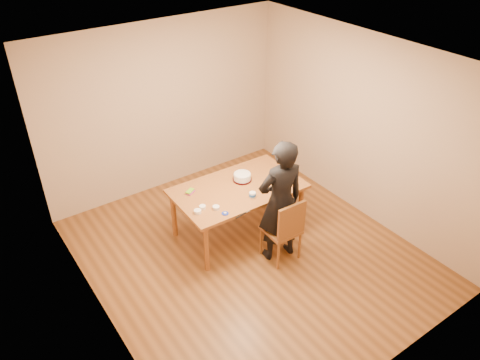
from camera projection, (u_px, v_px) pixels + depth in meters
room_shell at (234, 158)px, 5.93m from camera, size 4.00×4.50×2.70m
dining_table at (238, 189)px, 6.46m from camera, size 1.79×1.09×0.04m
dining_chair at (281, 229)px, 6.15m from camera, size 0.45×0.45×0.04m
cake_plate at (242, 179)px, 6.60m from camera, size 0.27×0.27×0.02m
cake at (242, 177)px, 6.57m from camera, size 0.24×0.24×0.08m
frosting_dome at (242, 173)px, 6.55m from camera, size 0.24×0.24×0.03m
frosting_tub at (252, 195)px, 6.23m from camera, size 0.09×0.09×0.08m
frosting_lid at (225, 213)px, 5.94m from camera, size 0.09×0.09×0.01m
frosting_dollop at (225, 213)px, 5.93m from camera, size 0.04×0.04×0.02m
ramekin_green at (216, 208)px, 6.01m from camera, size 0.09×0.09×0.04m
ramekin_yellow at (202, 207)px, 6.03m from camera, size 0.08×0.08×0.04m
ramekin_multi at (198, 211)px, 5.94m from camera, size 0.09×0.09×0.04m
candy_box_pink at (191, 192)px, 6.33m from camera, size 0.15×0.12×0.02m
candy_box_green at (190, 191)px, 6.32m from camera, size 0.15×0.12×0.02m
spatula at (241, 215)px, 5.90m from camera, size 0.18×0.04×0.01m
person at (280, 202)px, 5.96m from camera, size 0.70×0.52×1.74m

